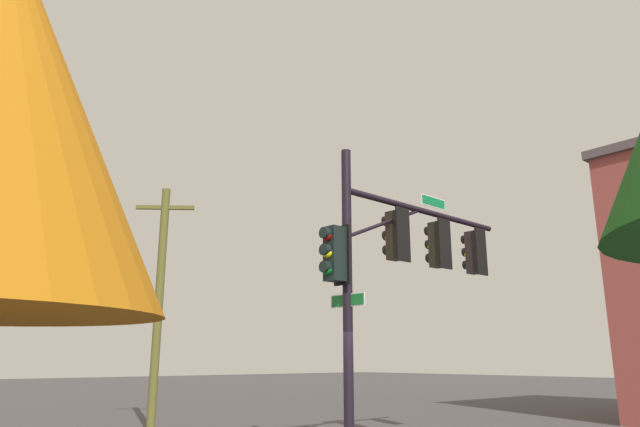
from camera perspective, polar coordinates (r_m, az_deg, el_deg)
The scene contains 2 objects.
signal_pole_assembly at distance 13.21m, azimuth 8.04°, elevation -4.19°, with size 6.18×0.96×6.31m.
utility_pole at distance 18.39m, azimuth -15.54°, elevation -8.06°, with size 1.50×1.19×7.22m.
Camera 1 is at (-8.03, -8.50, 1.98)m, focal length 32.56 mm.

